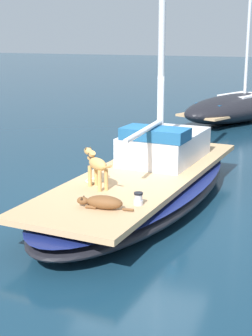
# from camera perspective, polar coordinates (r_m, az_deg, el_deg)

# --- Properties ---
(ground_plane) EXTENTS (120.00, 120.00, 0.00)m
(ground_plane) POSITION_cam_1_polar(r_m,az_deg,el_deg) (10.54, 1.82, -3.98)
(ground_plane) COLOR #143347
(sailboat_main) EXTENTS (3.24, 7.45, 0.66)m
(sailboat_main) POSITION_cam_1_polar(r_m,az_deg,el_deg) (10.43, 1.84, -2.24)
(sailboat_main) COLOR black
(sailboat_main) RESTS_ON ground
(mast_main) EXTENTS (0.14, 2.27, 6.01)m
(mast_main) POSITION_cam_1_polar(r_m,az_deg,el_deg) (10.63, 3.69, 14.48)
(mast_main) COLOR silver
(mast_main) RESTS_ON sailboat_main
(cabin_house) EXTENTS (1.62, 2.35, 0.84)m
(cabin_house) POSITION_cam_1_polar(r_m,az_deg,el_deg) (11.26, 4.19, 2.54)
(cabin_house) COLOR silver
(cabin_house) RESTS_ON sailboat_main
(dog_brown) EXTENTS (0.95, 0.28, 0.22)m
(dog_brown) POSITION_cam_1_polar(r_m,az_deg,el_deg) (8.26, -2.62, -3.79)
(dog_brown) COLOR brown
(dog_brown) RESTS_ON sailboat_main
(dog_tan) EXTENTS (0.79, 0.65, 0.70)m
(dog_tan) POSITION_cam_1_polar(r_m,az_deg,el_deg) (9.28, -3.26, 0.34)
(dog_tan) COLOR tan
(dog_tan) RESTS_ON sailboat_main
(deck_winch) EXTENTS (0.16, 0.16, 0.21)m
(deck_winch) POSITION_cam_1_polar(r_m,az_deg,el_deg) (8.44, 1.37, -3.43)
(deck_winch) COLOR #B7B7BC
(deck_winch) RESTS_ON sailboat_main
(coiled_rope) EXTENTS (0.32, 0.32, 0.04)m
(coiled_rope) POSITION_cam_1_polar(r_m,az_deg,el_deg) (9.72, -3.55, -1.43)
(coiled_rope) COLOR beige
(coiled_rope) RESTS_ON sailboat_main
(moored_boat_far_astern) EXTENTS (4.36, 6.14, 8.17)m
(moored_boat_far_astern) POSITION_cam_1_polar(r_m,az_deg,el_deg) (20.41, 11.96, 6.61)
(moored_boat_far_astern) COLOR black
(moored_boat_far_astern) RESTS_ON ground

